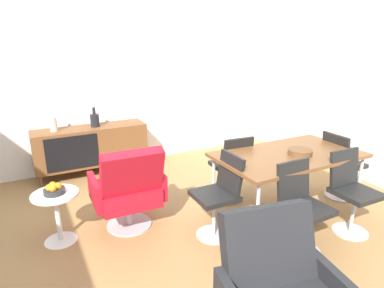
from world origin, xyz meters
TOP-DOWN VIEW (x-y plane):
  - ground_plane at (0.00, 0.00)m, footprint 8.32×8.32m
  - wall_back at (0.00, 2.60)m, footprint 6.80×0.12m
  - sideboard at (-0.24, 2.30)m, footprint 1.60×0.45m
  - vase_cobalt at (-0.72, 2.30)m, footprint 0.10×0.10m
  - vase_sculptural_dark at (-0.16, 2.30)m, footprint 0.13×0.13m
  - dining_table at (1.45, 0.03)m, footprint 1.60×0.90m
  - wooden_bowl_on_table at (1.53, -0.05)m, footprint 0.26×0.26m
  - dining_chair_far_end at (2.34, 0.04)m, footprint 0.44×0.42m
  - dining_chair_front_left at (1.10, -0.52)m, footprint 0.41×0.43m
  - dining_chair_back_left at (1.10, 0.59)m, footprint 0.43×0.45m
  - dining_chair_front_right at (1.81, -0.52)m, footprint 0.41×0.43m
  - dining_chair_near_window at (0.57, 0.03)m, footprint 0.43×0.41m
  - lounge_chair_red at (-0.21, 0.56)m, footprint 0.74×0.67m
  - side_table_round at (-0.90, 0.67)m, footprint 0.44×0.44m
  - fruit_bowl at (-0.91, 0.67)m, footprint 0.20×0.20m

SIDE VIEW (x-z plane):
  - ground_plane at x=0.00m, z-range 0.00..0.00m
  - side_table_round at x=-0.90m, z-range 0.06..0.58m
  - sideboard at x=-0.24m, z-range 0.08..0.80m
  - lounge_chair_red at x=-0.21m, z-range -0.01..0.94m
  - dining_chair_far_end at x=2.34m, z-range 0.04..0.90m
  - dining_chair_front_left at x=1.10m, z-range 0.04..0.90m
  - dining_chair_back_left at x=1.10m, z-range 0.04..0.90m
  - dining_chair_front_right at x=1.81m, z-range 0.04..0.90m
  - dining_chair_near_window at x=0.57m, z-range 0.04..0.90m
  - fruit_bowl at x=-0.91m, z-range 0.51..0.62m
  - dining_table at x=1.45m, z-range 0.33..1.07m
  - wooden_bowl_on_table at x=1.53m, z-range 0.74..0.80m
  - vase_sculptural_dark at x=-0.16m, z-range 0.68..0.96m
  - vase_cobalt at x=-0.72m, z-range 0.68..0.98m
  - wall_back at x=0.00m, z-range 0.00..2.80m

